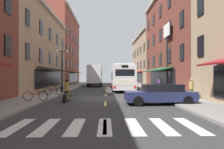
{
  "coord_description": "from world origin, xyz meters",
  "views": [
    {
      "loc": [
        0.04,
        -17.95,
        1.9
      ],
      "look_at": [
        0.81,
        9.04,
        2.09
      ],
      "focal_mm": 33.56,
      "sensor_mm": 36.0,
      "label": 1
    }
  ],
  "objects_px": {
    "sedan_mid": "(96,81)",
    "pedestrian_far": "(191,89)",
    "street_lamp_twin": "(62,69)",
    "bicycle_mid": "(36,96)",
    "sedan_near": "(160,94)",
    "bicycle_near": "(54,91)",
    "billboard_sign": "(167,40)",
    "box_truck": "(95,76)",
    "pedestrian_mid": "(159,83)",
    "transit_bus": "(121,77)",
    "motorcycle_rider": "(67,92)"
  },
  "relations": [
    {
      "from": "box_truck",
      "to": "billboard_sign",
      "type": "bearing_deg",
      "value": -57.29
    },
    {
      "from": "sedan_near",
      "to": "pedestrian_mid",
      "type": "height_order",
      "value": "pedestrian_mid"
    },
    {
      "from": "billboard_sign",
      "to": "bicycle_near",
      "type": "distance_m",
      "value": 13.73
    },
    {
      "from": "street_lamp_twin",
      "to": "transit_bus",
      "type": "bearing_deg",
      "value": 36.27
    },
    {
      "from": "bicycle_near",
      "to": "pedestrian_mid",
      "type": "bearing_deg",
      "value": 29.77
    },
    {
      "from": "box_truck",
      "to": "motorcycle_rider",
      "type": "bearing_deg",
      "value": -92.15
    },
    {
      "from": "box_truck",
      "to": "motorcycle_rider",
      "type": "xyz_separation_m",
      "value": [
        -0.84,
        -22.39,
        -1.25
      ]
    },
    {
      "from": "sedan_mid",
      "to": "bicycle_near",
      "type": "xyz_separation_m",
      "value": [
        -2.56,
        -29.58,
        -0.22
      ]
    },
    {
      "from": "bicycle_mid",
      "to": "billboard_sign",
      "type": "bearing_deg",
      "value": 35.9
    },
    {
      "from": "motorcycle_rider",
      "to": "bicycle_mid",
      "type": "relative_size",
      "value": 1.22
    },
    {
      "from": "pedestrian_far",
      "to": "sedan_mid",
      "type": "bearing_deg",
      "value": 140.76
    },
    {
      "from": "billboard_sign",
      "to": "sedan_near",
      "type": "xyz_separation_m",
      "value": [
        -3.39,
        -9.89,
        -5.3
      ]
    },
    {
      "from": "sedan_near",
      "to": "pedestrian_far",
      "type": "height_order",
      "value": "pedestrian_far"
    },
    {
      "from": "box_truck",
      "to": "street_lamp_twin",
      "type": "relative_size",
      "value": 1.53
    },
    {
      "from": "motorcycle_rider",
      "to": "bicycle_near",
      "type": "relative_size",
      "value": 1.21
    },
    {
      "from": "street_lamp_twin",
      "to": "bicycle_mid",
      "type": "bearing_deg",
      "value": -91.24
    },
    {
      "from": "billboard_sign",
      "to": "bicycle_mid",
      "type": "xyz_separation_m",
      "value": [
        -12.03,
        -8.71,
        -5.49
      ]
    },
    {
      "from": "sedan_near",
      "to": "pedestrian_far",
      "type": "distance_m",
      "value": 3.36
    },
    {
      "from": "box_truck",
      "to": "sedan_near",
      "type": "height_order",
      "value": "box_truck"
    },
    {
      "from": "bicycle_mid",
      "to": "pedestrian_mid",
      "type": "distance_m",
      "value": 16.13
    },
    {
      "from": "sedan_near",
      "to": "bicycle_mid",
      "type": "bearing_deg",
      "value": 172.21
    },
    {
      "from": "sedan_mid",
      "to": "bicycle_near",
      "type": "relative_size",
      "value": 2.8
    },
    {
      "from": "billboard_sign",
      "to": "box_truck",
      "type": "distance_m",
      "value": 17.18
    },
    {
      "from": "billboard_sign",
      "to": "bicycle_near",
      "type": "relative_size",
      "value": 4.57
    },
    {
      "from": "bicycle_mid",
      "to": "pedestrian_mid",
      "type": "height_order",
      "value": "pedestrian_mid"
    },
    {
      "from": "bicycle_mid",
      "to": "street_lamp_twin",
      "type": "xyz_separation_m",
      "value": [
        0.17,
        8.08,
        2.22
      ]
    },
    {
      "from": "box_truck",
      "to": "pedestrian_mid",
      "type": "relative_size",
      "value": 4.04
    },
    {
      "from": "pedestrian_mid",
      "to": "street_lamp_twin",
      "type": "relative_size",
      "value": 0.38
    },
    {
      "from": "street_lamp_twin",
      "to": "pedestrian_far",
      "type": "bearing_deg",
      "value": -33.55
    },
    {
      "from": "bicycle_near",
      "to": "pedestrian_far",
      "type": "bearing_deg",
      "value": -18.92
    },
    {
      "from": "box_truck",
      "to": "bicycle_near",
      "type": "distance_m",
      "value": 18.58
    },
    {
      "from": "bicycle_mid",
      "to": "street_lamp_twin",
      "type": "relative_size",
      "value": 0.37
    },
    {
      "from": "bicycle_near",
      "to": "pedestrian_mid",
      "type": "xyz_separation_m",
      "value": [
        11.55,
        6.61,
        0.54
      ]
    },
    {
      "from": "sedan_mid",
      "to": "pedestrian_far",
      "type": "height_order",
      "value": "pedestrian_far"
    },
    {
      "from": "bicycle_near",
      "to": "street_lamp_twin",
      "type": "bearing_deg",
      "value": 90.13
    },
    {
      "from": "sedan_near",
      "to": "street_lamp_twin",
      "type": "relative_size",
      "value": 1.0
    },
    {
      "from": "transit_bus",
      "to": "sedan_mid",
      "type": "xyz_separation_m",
      "value": [
        -4.33,
        20.88,
        -1.01
      ]
    },
    {
      "from": "billboard_sign",
      "to": "pedestrian_mid",
      "type": "distance_m",
      "value": 5.49
    },
    {
      "from": "bicycle_mid",
      "to": "pedestrian_far",
      "type": "relative_size",
      "value": 1.08
    },
    {
      "from": "sedan_mid",
      "to": "pedestrian_mid",
      "type": "bearing_deg",
      "value": -68.63
    },
    {
      "from": "bicycle_near",
      "to": "bicycle_mid",
      "type": "height_order",
      "value": "same"
    },
    {
      "from": "box_truck",
      "to": "street_lamp_twin",
      "type": "xyz_separation_m",
      "value": [
        -2.83,
        -14.68,
        0.76
      ]
    },
    {
      "from": "pedestrian_far",
      "to": "street_lamp_twin",
      "type": "distance_m",
      "value": 13.7
    },
    {
      "from": "sedan_near",
      "to": "bicycle_near",
      "type": "xyz_separation_m",
      "value": [
        -8.46,
        5.64,
        -0.19
      ]
    },
    {
      "from": "box_truck",
      "to": "motorcycle_rider",
      "type": "distance_m",
      "value": 22.44
    },
    {
      "from": "motorcycle_rider",
      "to": "box_truck",
      "type": "bearing_deg",
      "value": 87.85
    },
    {
      "from": "box_truck",
      "to": "motorcycle_rider",
      "type": "relative_size",
      "value": 3.41
    },
    {
      "from": "sedan_near",
      "to": "billboard_sign",
      "type": "bearing_deg",
      "value": 71.1
    },
    {
      "from": "sedan_mid",
      "to": "bicycle_mid",
      "type": "height_order",
      "value": "sedan_mid"
    },
    {
      "from": "pedestrian_mid",
      "to": "street_lamp_twin",
      "type": "distance_m",
      "value": 12.05
    }
  ]
}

